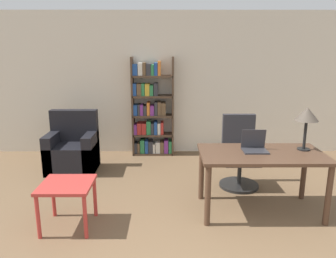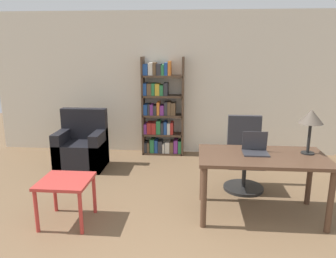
{
  "view_description": "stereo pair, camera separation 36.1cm",
  "coord_description": "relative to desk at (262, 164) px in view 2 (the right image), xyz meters",
  "views": [
    {
      "loc": [
        -0.41,
        -1.8,
        2.02
      ],
      "look_at": [
        -0.38,
        2.22,
        1.03
      ],
      "focal_mm": 35.0,
      "sensor_mm": 36.0,
      "label": 1
    },
    {
      "loc": [
        -0.04,
        -1.78,
        2.02
      ],
      "look_at": [
        -0.38,
        2.22,
        1.03
      ],
      "focal_mm": 35.0,
      "sensor_mm": 36.0,
      "label": 2
    }
  ],
  "objects": [
    {
      "name": "wall_back",
      "position": [
        -0.77,
        2.51,
        0.68
      ],
      "size": [
        8.0,
        0.06,
        2.7
      ],
      "color": "beige",
      "rests_on": "ground_plane"
    },
    {
      "name": "desk",
      "position": [
        0.0,
        0.0,
        0.0
      ],
      "size": [
        1.51,
        0.82,
        0.78
      ],
      "color": "#4C3323",
      "rests_on": "ground_plane"
    },
    {
      "name": "laptop",
      "position": [
        -0.08,
        0.08,
        0.16
      ],
      "size": [
        0.3,
        0.25,
        0.26
      ],
      "color": "#2D2D33",
      "rests_on": "desk"
    },
    {
      "name": "table_lamp",
      "position": [
        0.56,
        0.12,
        0.55
      ],
      "size": [
        0.28,
        0.28,
        0.54
      ],
      "color": "black",
      "rests_on": "desk"
    },
    {
      "name": "office_chair",
      "position": [
        -0.08,
        0.83,
        -0.21
      ],
      "size": [
        0.58,
        0.58,
        1.06
      ],
      "color": "black",
      "rests_on": "ground_plane"
    },
    {
      "name": "side_table_blue",
      "position": [
        -2.3,
        -0.37,
        -0.22
      ],
      "size": [
        0.58,
        0.56,
        0.54
      ],
      "color": "#B2332D",
      "rests_on": "ground_plane"
    },
    {
      "name": "armchair",
      "position": [
        -2.76,
        1.47,
        -0.33
      ],
      "size": [
        0.8,
        0.66,
        1.0
      ],
      "color": "black",
      "rests_on": "ground_plane"
    },
    {
      "name": "bookshelf",
      "position": [
        -1.47,
        2.32,
        0.16
      ],
      "size": [
        0.79,
        0.28,
        1.87
      ],
      "color": "#4C3828",
      "rests_on": "ground_plane"
    }
  ]
}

